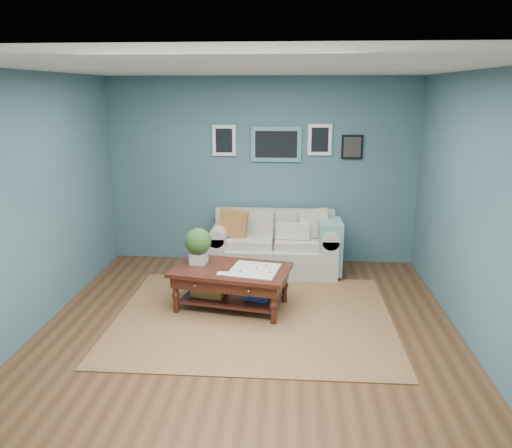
{
  "coord_description": "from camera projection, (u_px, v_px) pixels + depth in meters",
  "views": [
    {
      "loc": [
        0.44,
        -4.72,
        2.5
      ],
      "look_at": [
        0.02,
        1.0,
        0.96
      ],
      "focal_mm": 35.0,
      "sensor_mm": 36.0,
      "label": 1
    }
  ],
  "objects": [
    {
      "name": "room_shell",
      "position": [
        248.0,
        210.0,
        4.93
      ],
      "size": [
        5.0,
        5.02,
        2.7
      ],
      "color": "brown",
      "rests_on": "ground"
    },
    {
      "name": "area_rug",
      "position": [
        254.0,
        317.0,
        5.67
      ],
      "size": [
        3.1,
        2.48,
        0.01
      ],
      "primitive_type": "cube",
      "color": "brown",
      "rests_on": "ground"
    },
    {
      "name": "coffee_table",
      "position": [
        226.0,
        274.0,
        5.85
      ],
      "size": [
        1.45,
        1.01,
        0.93
      ],
      "rotation": [
        0.0,
        0.0,
        -0.18
      ],
      "color": "#35160F",
      "rests_on": "ground"
    },
    {
      "name": "loveseat",
      "position": [
        280.0,
        245.0,
        7.06
      ],
      "size": [
        1.81,
        0.82,
        0.93
      ],
      "color": "beige",
      "rests_on": "ground"
    }
  ]
}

